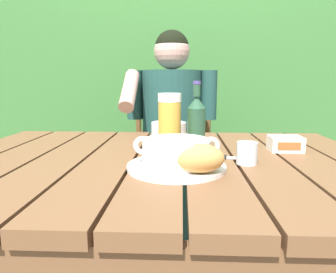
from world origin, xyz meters
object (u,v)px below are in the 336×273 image
object	(u,v)px
person_eating	(171,127)
diner_bowl	(169,129)
beer_bottle	(196,121)
beer_glass	(170,122)
chair_near_diner	(172,162)
water_glass_small	(247,153)
serving_plate	(176,166)
table_knife	(225,157)
butter_tub	(285,144)
soup_bowl	(176,151)
bread_roll	(199,158)

from	to	relation	value
person_eating	diner_bowl	distance (m)	0.35
person_eating	beer_bottle	world-z (taller)	person_eating
beer_glass	diner_bowl	xyz separation A→B (m)	(-0.01, 0.25, -0.07)
chair_near_diner	beer_bottle	bearing A→B (deg)	-81.99
beer_glass	water_glass_small	size ratio (longest dim) A/B	3.03
serving_plate	table_knife	world-z (taller)	serving_plate
butter_tub	diner_bowl	xyz separation A→B (m)	(-0.41, 0.26, 0.01)
butter_tub	table_knife	world-z (taller)	butter_tub
person_eating	beer_bottle	bearing A→B (deg)	-78.97
soup_bowl	bread_roll	size ratio (longest dim) A/B	1.82
beer_glass	table_knife	world-z (taller)	beer_glass
chair_near_diner	diner_bowl	xyz separation A→B (m)	(-0.00, -0.54, 0.29)
diner_bowl	beer_glass	bearing A→B (deg)	-86.83
person_eating	diner_bowl	world-z (taller)	person_eating
beer_glass	water_glass_small	world-z (taller)	beer_glass
butter_tub	beer_glass	bearing A→B (deg)	178.88
serving_plate	bread_roll	world-z (taller)	bread_roll
serving_plate	table_knife	distance (m)	0.19
beer_bottle	butter_tub	world-z (taller)	beer_bottle
butter_tub	diner_bowl	size ratio (longest dim) A/B	0.72
chair_near_diner	serving_plate	distance (m)	1.06
bread_roll	beer_bottle	size ratio (longest dim) A/B	0.55
beer_glass	beer_bottle	bearing A→B (deg)	19.07
person_eating	table_knife	bearing A→B (deg)	-74.90
beer_glass	butter_tub	bearing A→B (deg)	-1.12
bread_roll	diner_bowl	distance (m)	0.56
beer_glass	serving_plate	bearing A→B (deg)	-83.27
water_glass_small	soup_bowl	bearing A→B (deg)	-164.38
butter_tub	table_knife	distance (m)	0.24
bread_roll	beer_glass	xyz separation A→B (m)	(-0.09, 0.30, 0.05)
person_eating	table_knife	size ratio (longest dim) A/B	8.34
beer_bottle	table_knife	world-z (taller)	beer_bottle
water_glass_small	diner_bowl	xyz separation A→B (m)	(-0.24, 0.43, -0.00)
chair_near_diner	diner_bowl	size ratio (longest dim) A/B	6.48
water_glass_small	butter_tub	size ratio (longest dim) A/B	0.60
beer_bottle	water_glass_small	distance (m)	0.26
chair_near_diner	butter_tub	xyz separation A→B (m)	(0.41, -0.80, 0.28)
soup_bowl	diner_bowl	distance (m)	0.49
soup_bowl	bread_roll	bearing A→B (deg)	-49.40
person_eating	soup_bowl	size ratio (longest dim) A/B	5.29
serving_plate	table_knife	bearing A→B (deg)	38.08
person_eating	butter_tub	world-z (taller)	person_eating
table_knife	beer_bottle	bearing A→B (deg)	118.72
diner_bowl	butter_tub	bearing A→B (deg)	-32.49
chair_near_diner	water_glass_small	size ratio (longest dim) A/B	15.05
beer_glass	butter_tub	size ratio (longest dim) A/B	1.82
soup_bowl	table_knife	bearing A→B (deg)	38.08
chair_near_diner	serving_plate	xyz separation A→B (m)	(0.04, -1.03, 0.26)
bread_roll	beer_bottle	distance (m)	0.34
person_eating	soup_bowl	xyz separation A→B (m)	(0.04, -0.83, 0.06)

